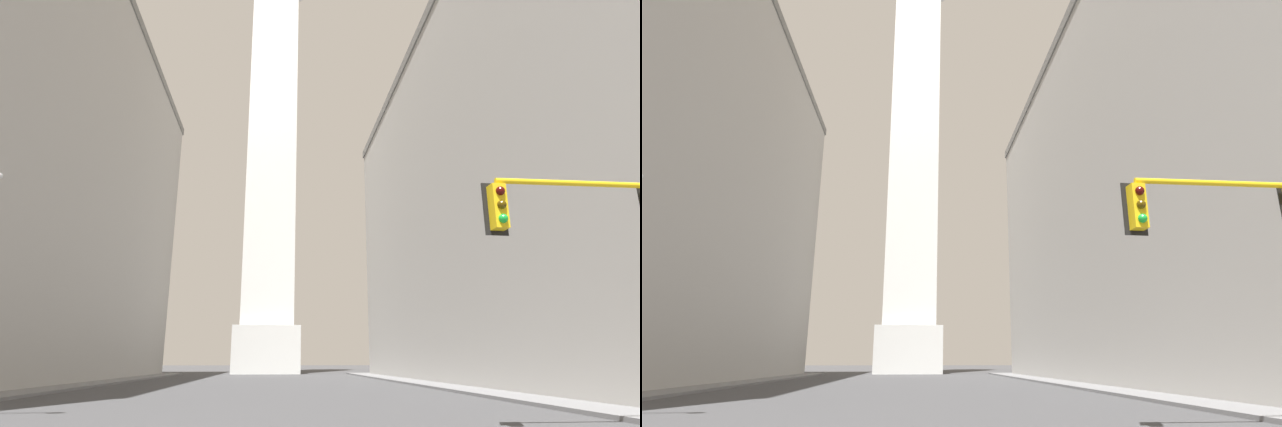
# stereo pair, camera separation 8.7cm
# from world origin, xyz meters

# --- Properties ---
(sidewalk_right) EXTENTS (5.00, 80.33, 0.15)m
(sidewalk_right) POSITION_xyz_m (12.82, 24.10, 0.07)
(sidewalk_right) COLOR slate
(sidewalk_right) RESTS_ON ground_plane
(building_right) EXTENTS (25.84, 55.13, 29.30)m
(building_right) POSITION_xyz_m (25.42, 32.80, 14.66)
(building_right) COLOR #B2AFAA
(building_right) RESTS_ON ground_plane
(obelisk) EXTENTS (8.71, 8.71, 67.46)m
(obelisk) POSITION_xyz_m (0.00, 66.94, 32.26)
(obelisk) COLOR silver
(obelisk) RESTS_ON ground_plane
(traffic_light_near_right) EXTENTS (4.88, 0.50, 5.91)m
(traffic_light_near_right) POSITION_xyz_m (8.85, 8.48, 4.50)
(traffic_light_near_right) COLOR yellow
(traffic_light_near_right) RESTS_ON ground_plane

